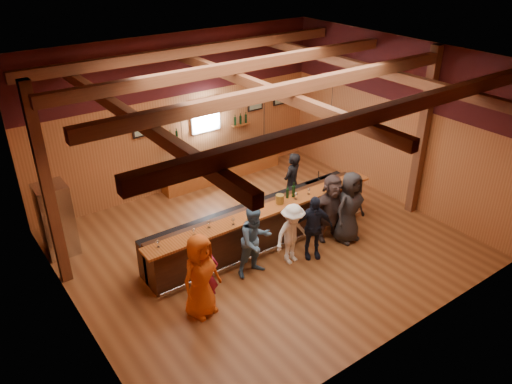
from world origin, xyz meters
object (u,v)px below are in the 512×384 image
Objects in this scene: customer_navy at (313,227)px; ice_bucket at (280,199)px; back_bar_cabinet at (223,164)px; bottle_a at (287,193)px; bar_counter at (260,224)px; customer_dark at (349,207)px; bartender at (292,183)px; customer_white at (292,234)px; stainless_fridge at (56,220)px; customer_orange at (200,276)px; customer_redvest at (204,276)px; customer_denim at (255,241)px; customer_brown at (331,207)px.

customer_navy is 7.34× the size of ice_bucket.
bottle_a is at bearing -97.45° from back_bar_cabinet.
customer_dark is at bearing -32.79° from bar_counter.
customer_dark reaches higher than bartender.
bottle_a is at bearing 53.03° from customer_white.
back_bar_cabinet is 4.81m from customer_navy.
stainless_fridge is at bearing -35.46° from bartender.
customer_orange is 4.60m from bartender.
stainless_fridge is at bearing 170.64° from customer_navy.
customer_orange reaches higher than stainless_fridge.
bartender is (3.93, 2.03, 0.08)m from customer_redvest.
customer_redvest is at bearing -159.67° from ice_bucket.
stainless_fridge reaches higher than bar_counter.
customer_denim reaches higher than ice_bucket.
bottle_a is (-1.13, 1.01, 0.31)m from customer_dark.
stainless_fridge is 6.96m from customer_dark.
bottle_a reaches higher than back_bar_cabinet.
customer_denim is 0.93× the size of customer_dark.
customer_dark reaches higher than customer_navy.
customer_brown is at bearing -5.63° from customer_orange.
customer_denim is at bearing 37.83° from customer_redvest.
customer_navy is at bearing -17.24° from customer_white.
customer_orange is at bearing -159.06° from bottle_a.
customer_dark is at bearing 26.65° from customer_redvest.
customer_navy reaches higher than customer_white.
back_bar_cabinet is 4.00m from ice_bucket.
customer_white reaches higher than ice_bucket.
stainless_fridge reaches higher than customer_white.
bottle_a is at bearing 149.35° from customer_brown.
customer_orange is 4.30m from customer_dark.
customer_dark is (1.20, 0.02, 0.12)m from customer_navy.
stainless_fridge reaches higher than customer_redvest.
back_bar_cabinet is 4.81m from customer_dark.
back_bar_cabinet is 2.17× the size of customer_dark.
customer_redvest is at bearing 176.98° from customer_dark.
customer_denim reaches higher than back_bar_cabinet.
stainless_fridge is 5.99m from customer_navy.
bar_counter is 1.30m from customer_denim.
customer_navy is at bearing 44.42° from bartender.
ice_bucket is 0.33m from bottle_a.
customer_denim is 1.48m from customer_navy.
bar_counter is 1.11m from customer_white.
bar_counter is at bearing 145.98° from customer_navy.
customer_white is (2.58, 0.30, -0.16)m from customer_orange.
stainless_fridge is 1.15× the size of customer_redvest.
bartender is (4.07, 2.13, -0.05)m from customer_orange.
customer_orange reaches higher than customer_navy.
ice_bucket is at bearing -31.21° from stainless_fridge.
back_bar_cabinet is at bearing 11.93° from stainless_fridge.
bottle_a is (-0.91, -0.92, 0.38)m from bartender.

